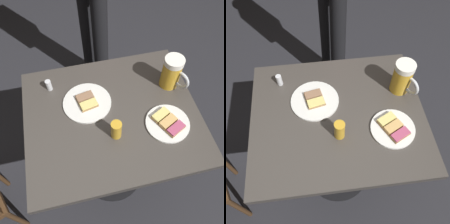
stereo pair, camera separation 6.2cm
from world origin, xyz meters
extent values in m
plane|color=#28282D|center=(0.00, 0.00, 0.00)|extent=(6.00, 6.00, 0.00)
cylinder|color=black|center=(0.00, 0.00, 0.01)|extent=(0.44, 0.44, 0.01)
cylinder|color=black|center=(0.00, 0.00, 0.38)|extent=(0.09, 0.09, 0.73)
cube|color=#423D38|center=(0.00, 0.00, 0.75)|extent=(0.79, 0.68, 0.04)
cylinder|color=white|center=(-0.23, 0.11, 0.77)|extent=(0.20, 0.20, 0.01)
cube|color=#9E7547|center=(-0.21, 0.07, 0.78)|extent=(0.09, 0.07, 0.01)
cube|color=#EFE07A|center=(-0.21, 0.07, 0.79)|extent=(0.09, 0.07, 0.01)
cube|color=#9E7547|center=(-0.23, 0.11, 0.78)|extent=(0.09, 0.07, 0.01)
cube|color=#E5B266|center=(-0.23, 0.11, 0.79)|extent=(0.09, 0.07, 0.01)
cube|color=#9E7547|center=(-0.25, 0.15, 0.78)|extent=(0.09, 0.07, 0.01)
cube|color=#BC4C70|center=(-0.25, 0.15, 0.79)|extent=(0.09, 0.07, 0.01)
cylinder|color=white|center=(0.10, -0.09, 0.77)|extent=(0.23, 0.23, 0.01)
cube|color=#9E7547|center=(0.09, -0.06, 0.78)|extent=(0.09, 0.06, 0.01)
cube|color=#EFE07A|center=(0.09, -0.06, 0.79)|extent=(0.08, 0.06, 0.01)
cube|color=#9E7547|center=(0.10, -0.11, 0.78)|extent=(0.09, 0.06, 0.01)
cube|color=#997051|center=(0.10, -0.11, 0.79)|extent=(0.08, 0.06, 0.01)
cylinder|color=gold|center=(-0.31, -0.11, 0.84)|extent=(0.09, 0.09, 0.14)
cylinder|color=white|center=(-0.31, -0.11, 0.92)|extent=(0.09, 0.09, 0.03)
torus|color=silver|center=(-0.34, -0.06, 0.84)|extent=(0.06, 0.09, 0.09)
cylinder|color=gold|center=(0.01, 0.11, 0.81)|extent=(0.05, 0.05, 0.09)
cylinder|color=silver|center=(0.26, -0.21, 0.80)|extent=(0.03, 0.03, 0.06)
cylinder|color=#472D19|center=(0.61, 0.22, 0.21)|extent=(0.03, 0.03, 0.43)
cylinder|color=black|center=(-0.10, -0.78, 0.46)|extent=(0.11, 0.11, 0.93)
cylinder|color=black|center=(-0.04, -0.99, 0.46)|extent=(0.11, 0.11, 0.93)
camera|label=1|loc=(0.13, 0.56, 1.69)|focal=38.30mm
camera|label=2|loc=(0.07, 0.57, 1.69)|focal=38.30mm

